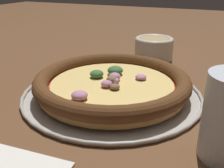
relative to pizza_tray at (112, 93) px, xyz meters
name	(u,v)px	position (x,y,z in m)	size (l,w,h in m)	color
ground_plane	(112,95)	(0.00, 0.00, 0.00)	(3.00, 3.00, 0.00)	brown
pizza_tray	(112,93)	(0.00, 0.00, 0.00)	(0.34, 0.34, 0.01)	#B7B2A8
pizza	(112,83)	(0.00, 0.00, 0.02)	(0.30, 0.30, 0.04)	#BC7F42
bowl_near	(154,47)	(-0.01, -0.27, 0.03)	(0.10, 0.10, 0.06)	silver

